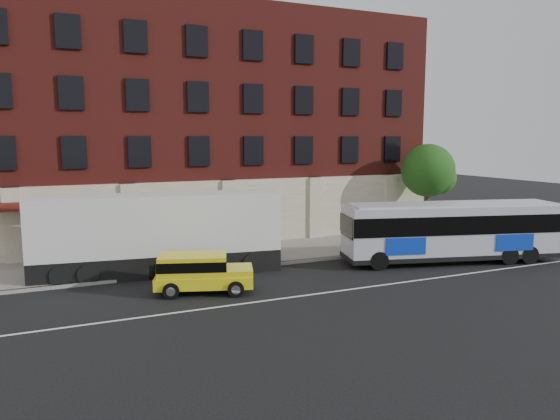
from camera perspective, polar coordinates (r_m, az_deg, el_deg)
name	(u,v)px	position (r m, az deg, el deg)	size (l,w,h in m)	color
ground	(316,298)	(22.76, 3.96, -9.45)	(120.00, 120.00, 0.00)	black
sidewalk	(244,254)	(30.72, -3.91, -4.75)	(60.00, 6.00, 0.15)	gray
kerb	(263,265)	(27.99, -1.80, -5.98)	(60.00, 0.25, 0.15)	gray
lane_line	(311,295)	(23.18, 3.38, -9.10)	(60.00, 0.12, 0.01)	silver
building	(204,126)	(37.54, -8.22, 9.00)	(30.00, 12.10, 15.00)	maroon
sign_pole	(92,253)	(25.95, -19.67, -4.42)	(0.30, 0.20, 2.50)	slate
street_tree	(429,173)	(37.30, 15.74, 3.92)	(3.60, 3.60, 6.20)	#392C1C
city_bus	(452,230)	(30.18, 18.09, -2.02)	(12.14, 5.43, 3.26)	#B8B9C3
yellow_suv	(199,271)	(23.48, -8.70, -6.49)	(4.59, 2.98, 1.71)	yellow
shipping_container	(159,235)	(26.89, -12.96, -2.62)	(12.16, 3.92, 3.98)	black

